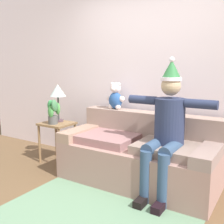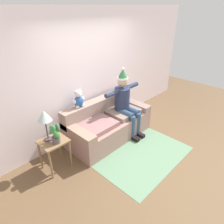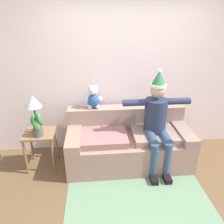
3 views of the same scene
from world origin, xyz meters
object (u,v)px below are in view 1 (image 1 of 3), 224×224
(couch, at_px, (140,155))
(potted_plant, at_px, (53,112))
(side_table, at_px, (57,130))
(table_lamp, at_px, (58,92))
(person_seated, at_px, (166,126))
(teddy_bear, at_px, (115,97))

(couch, relative_size, potted_plant, 5.06)
(side_table, height_order, table_lamp, table_lamp)
(side_table, bearing_deg, person_seated, -4.13)
(table_lamp, bearing_deg, person_seated, -6.65)
(table_lamp, height_order, potted_plant, table_lamp)
(teddy_bear, height_order, table_lamp, teddy_bear)
(teddy_bear, distance_m, side_table, 1.04)
(teddy_bear, relative_size, potted_plant, 1.00)
(teddy_bear, height_order, side_table, teddy_bear)
(couch, xyz_separation_m, side_table, (-1.38, -0.03, 0.15))
(teddy_bear, distance_m, table_lamp, 0.91)
(table_lamp, xyz_separation_m, potted_plant, (0.06, -0.17, -0.27))
(person_seated, height_order, table_lamp, person_seated)
(couch, bearing_deg, potted_plant, -174.94)
(couch, xyz_separation_m, teddy_bear, (-0.54, 0.28, 0.68))
(side_table, bearing_deg, table_lamp, 115.06)
(person_seated, xyz_separation_m, teddy_bear, (-0.94, 0.44, 0.22))
(person_seated, distance_m, side_table, 1.81)
(side_table, relative_size, potted_plant, 1.59)
(couch, xyz_separation_m, table_lamp, (-1.42, 0.05, 0.72))
(potted_plant, bearing_deg, side_table, 102.08)
(couch, bearing_deg, person_seated, -22.10)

